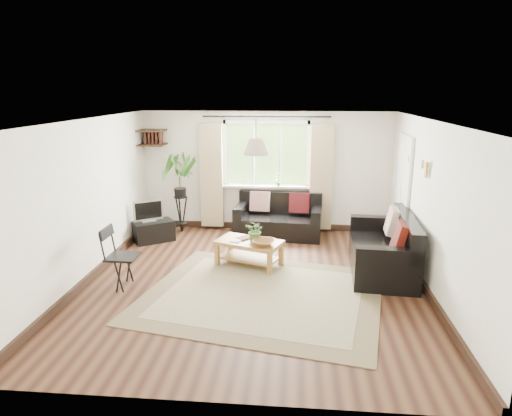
# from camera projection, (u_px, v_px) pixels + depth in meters

# --- Properties ---
(floor) EXTENTS (5.50, 5.50, 0.00)m
(floor) POSITION_uv_depth(u_px,v_px,m) (254.00, 282.00, 6.87)
(floor) COLOR black
(floor) RESTS_ON ground
(ceiling) EXTENTS (5.50, 5.50, 0.00)m
(ceiling) POSITION_uv_depth(u_px,v_px,m) (253.00, 120.00, 6.26)
(ceiling) COLOR white
(ceiling) RESTS_ON floor
(wall_back) EXTENTS (5.00, 0.02, 2.40)m
(wall_back) POSITION_uv_depth(u_px,v_px,m) (266.00, 172.00, 9.22)
(wall_back) COLOR silver
(wall_back) RESTS_ON floor
(wall_front) EXTENTS (5.00, 0.02, 2.40)m
(wall_front) POSITION_uv_depth(u_px,v_px,m) (223.00, 283.00, 3.92)
(wall_front) COLOR silver
(wall_front) RESTS_ON floor
(wall_left) EXTENTS (0.02, 5.50, 2.40)m
(wall_left) POSITION_uv_depth(u_px,v_px,m) (87.00, 201.00, 6.78)
(wall_left) COLOR silver
(wall_left) RESTS_ON floor
(wall_right) EXTENTS (0.02, 5.50, 2.40)m
(wall_right) POSITION_uv_depth(u_px,v_px,m) (432.00, 209.00, 6.35)
(wall_right) COLOR silver
(wall_right) RESTS_ON floor
(rug) EXTENTS (3.71, 3.34, 0.02)m
(rug) POSITION_uv_depth(u_px,v_px,m) (262.00, 294.00, 6.43)
(rug) COLOR #C3BA97
(rug) RESTS_ON floor
(window) EXTENTS (2.50, 0.16, 2.16)m
(window) POSITION_uv_depth(u_px,v_px,m) (266.00, 155.00, 9.09)
(window) COLOR white
(window) RESTS_ON wall_back
(door) EXTENTS (0.06, 0.96, 2.06)m
(door) POSITION_uv_depth(u_px,v_px,m) (402.00, 195.00, 8.04)
(door) COLOR silver
(door) RESTS_ON wall_right
(corner_shelf) EXTENTS (0.50, 0.50, 0.34)m
(corner_shelf) POSITION_uv_depth(u_px,v_px,m) (152.00, 138.00, 9.00)
(corner_shelf) COLOR black
(corner_shelf) RESTS_ON wall_back
(pendant_lamp) EXTENTS (0.36, 0.36, 0.54)m
(pendant_lamp) POSITION_uv_depth(u_px,v_px,m) (256.00, 143.00, 6.74)
(pendant_lamp) COLOR beige
(pendant_lamp) RESTS_ON ceiling
(wall_sconce) EXTENTS (0.12, 0.12, 0.28)m
(wall_sconce) POSITION_uv_depth(u_px,v_px,m) (425.00, 167.00, 6.51)
(wall_sconce) COLOR beige
(wall_sconce) RESTS_ON wall_right
(sofa_back) EXTENTS (1.73, 0.97, 0.78)m
(sofa_back) POSITION_uv_depth(u_px,v_px,m) (278.00, 217.00, 8.94)
(sofa_back) COLOR black
(sofa_back) RESTS_ON floor
(sofa_right) EXTENTS (1.90, 1.05, 0.87)m
(sofa_right) POSITION_uv_depth(u_px,v_px,m) (382.00, 245.00, 7.19)
(sofa_right) COLOR black
(sofa_right) RESTS_ON floor
(coffee_table) EXTENTS (1.17, 0.89, 0.43)m
(coffee_table) POSITION_uv_depth(u_px,v_px,m) (249.00, 253.00, 7.47)
(coffee_table) COLOR brown
(coffee_table) RESTS_ON floor
(table_plant) EXTENTS (0.39, 0.37, 0.34)m
(table_plant) POSITION_uv_depth(u_px,v_px,m) (256.00, 231.00, 7.37)
(table_plant) COLOR #3B6628
(table_plant) RESTS_ON coffee_table
(bowl) EXTENTS (0.40, 0.40, 0.09)m
(bowl) POSITION_uv_depth(u_px,v_px,m) (264.00, 243.00, 7.20)
(bowl) COLOR brown
(bowl) RESTS_ON coffee_table
(book_a) EXTENTS (0.20, 0.24, 0.02)m
(book_a) POSITION_uv_depth(u_px,v_px,m) (232.00, 240.00, 7.44)
(book_a) COLOR silver
(book_a) RESTS_ON coffee_table
(book_b) EXTENTS (0.30, 0.30, 0.02)m
(book_b) POSITION_uv_depth(u_px,v_px,m) (241.00, 236.00, 7.60)
(book_b) COLOR brown
(book_b) RESTS_ON coffee_table
(tv_stand) EXTENTS (0.83, 0.75, 0.39)m
(tv_stand) POSITION_uv_depth(u_px,v_px,m) (154.00, 231.00, 8.67)
(tv_stand) COLOR black
(tv_stand) RESTS_ON floor
(tv) EXTENTS (0.57, 0.47, 0.43)m
(tv) POSITION_uv_depth(u_px,v_px,m) (148.00, 210.00, 8.58)
(tv) COLOR #A5A5AA
(tv) RESTS_ON tv_stand
(palm_stand) EXTENTS (0.70, 0.70, 1.59)m
(palm_stand) POSITION_uv_depth(u_px,v_px,m) (180.00, 193.00, 9.11)
(palm_stand) COLOR black
(palm_stand) RESTS_ON floor
(folding_chair) EXTENTS (0.48, 0.48, 0.91)m
(folding_chair) POSITION_uv_depth(u_px,v_px,m) (123.00, 258.00, 6.60)
(folding_chair) COLOR black
(folding_chair) RESTS_ON floor
(sill_plant) EXTENTS (0.14, 0.10, 0.27)m
(sill_plant) POSITION_uv_depth(u_px,v_px,m) (278.00, 179.00, 9.11)
(sill_plant) COLOR #2D6023
(sill_plant) RESTS_ON window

